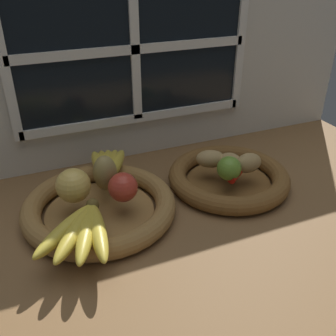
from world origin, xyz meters
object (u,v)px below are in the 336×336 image
object	(u,v)px
apple_red_right	(123,187)
banana_bunch_back	(108,166)
fruit_bowl_right	(228,177)
fruit_bowl_left	(100,207)
apple_golden_left	(73,186)
pear_brown	(105,173)
potato_large	(230,162)
potato_oblong	(211,159)
potato_small	(249,164)
lime_near	(229,168)
chili_pepper	(242,169)
banana_bunch_front	(82,230)

from	to	relation	value
apple_red_right	banana_bunch_back	size ratio (longest dim) A/B	0.39
fruit_bowl_right	fruit_bowl_left	bearing A→B (deg)	180.00
apple_golden_left	pear_brown	distance (cm)	7.91
fruit_bowl_right	potato_large	size ratio (longest dim) A/B	4.84
apple_red_right	potato_oblong	xyz separation A→B (cm)	(25.09, 5.86, -1.05)
potato_small	lime_near	world-z (taller)	lime_near
pear_brown	apple_red_right	bearing A→B (deg)	-68.00
fruit_bowl_right	potato_oblong	world-z (taller)	potato_oblong
fruit_bowl_right	chili_pepper	distance (cm)	4.90
banana_bunch_back	chili_pepper	distance (cm)	33.84
lime_near	banana_bunch_back	bearing A→B (deg)	149.70
fruit_bowl_right	banana_bunch_front	world-z (taller)	banana_bunch_front
potato_large	potato_oblong	bearing A→B (deg)	142.13
pear_brown	banana_bunch_back	distance (cm)	8.83
fruit_bowl_right	potato_large	bearing A→B (deg)	90.00
potato_oblong	banana_bunch_front	bearing A→B (deg)	-157.26
potato_small	apple_red_right	bearing A→B (deg)	178.89
fruit_bowl_right	chili_pepper	world-z (taller)	chili_pepper
fruit_bowl_left	pear_brown	distance (cm)	7.85
pear_brown	banana_bunch_front	distance (cm)	17.74
banana_bunch_back	lime_near	xyz separation A→B (cm)	(26.07, -15.23, 1.43)
potato_large	fruit_bowl_left	bearing A→B (deg)	-180.00
apple_red_right	potato_small	size ratio (longest dim) A/B	0.93
chili_pepper	banana_bunch_back	bearing A→B (deg)	123.63
potato_oblong	fruit_bowl_right	bearing A→B (deg)	-37.87
banana_bunch_back	potato_oblong	size ratio (longest dim) A/B	2.29
banana_bunch_back	potato_large	xyz separation A→B (cm)	(28.86, -11.04, 0.54)
banana_bunch_back	potato_oblong	bearing A→B (deg)	-17.79
apple_golden_left	chili_pepper	distance (cm)	41.31
pear_brown	potato_large	bearing A→B (deg)	-5.50
apple_golden_left	potato_small	world-z (taller)	apple_golden_left
potato_oblong	chili_pepper	distance (cm)	8.37
fruit_bowl_right	apple_golden_left	world-z (taller)	apple_golden_left
apple_golden_left	fruit_bowl_right	bearing A→B (deg)	-1.58
fruit_bowl_right	apple_golden_left	xyz separation A→B (cm)	(-39.01, 1.07, 6.30)
potato_small	pear_brown	bearing A→B (deg)	169.46
potato_oblong	apple_golden_left	bearing A→B (deg)	-176.82
apple_golden_left	chili_pepper	xyz separation A→B (cm)	(41.04, -3.84, -2.80)
fruit_bowl_right	potato_small	size ratio (longest dim) A/B	4.40
fruit_bowl_left	banana_bunch_front	world-z (taller)	banana_bunch_front
fruit_bowl_left	potato_small	world-z (taller)	potato_small
fruit_bowl_left	potato_oblong	xyz separation A→B (cm)	(30.09, 3.03, 4.73)
chili_pepper	potato_oblong	bearing A→B (deg)	103.34
apple_golden_left	lime_near	distance (cm)	36.60
lime_near	chili_pepper	xyz separation A→B (cm)	(4.82, 1.43, -1.95)
potato_oblong	pear_brown	bearing A→B (deg)	-179.98
fruit_bowl_right	apple_golden_left	size ratio (longest dim) A/B	4.07
banana_bunch_back	potato_large	size ratio (longest dim) A/B	2.67
banana_bunch_front	chili_pepper	xyz separation A→B (cm)	(42.16, 9.39, -0.54)
banana_bunch_front	lime_near	world-z (taller)	lime_near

